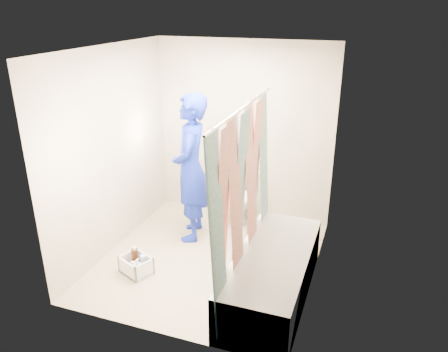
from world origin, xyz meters
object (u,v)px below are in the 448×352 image
(plumber, at_px, (191,169))
(cleaning_caddy, at_px, (137,266))
(bathtub, at_px, (272,274))
(toilet, at_px, (241,197))

(plumber, height_order, cleaning_caddy, plumber)
(bathtub, bearing_deg, cleaning_caddy, -175.93)
(bathtub, bearing_deg, toilet, 117.96)
(plumber, bearing_deg, cleaning_caddy, -30.03)
(plumber, xyz_separation_m, cleaning_caddy, (-0.25, -1.00, -0.83))
(toilet, relative_size, plumber, 0.37)
(plumber, relative_size, cleaning_caddy, 4.58)
(bathtub, xyz_separation_m, cleaning_caddy, (-1.51, -0.11, -0.18))
(toilet, xyz_separation_m, cleaning_caddy, (-0.71, -1.61, -0.25))
(bathtub, distance_m, cleaning_caddy, 1.52)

